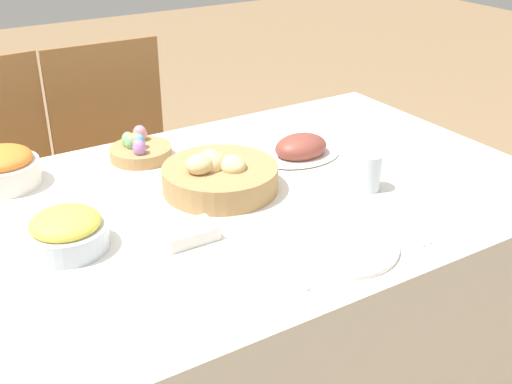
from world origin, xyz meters
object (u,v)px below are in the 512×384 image
at_px(ham_platter, 301,149).
at_px(bread_basket, 219,176).
at_px(chair_far_left, 6,199).
at_px(dinner_plate, 339,245).
at_px(butter_dish, 189,233).
at_px(pineapple_bowl, 67,231).
at_px(spoon, 402,224).
at_px(drinking_cup, 369,172).
at_px(chair_far_center, 124,172).
at_px(knife, 392,228).
at_px(fork, 279,267).
at_px(carrot_bowl, 3,168).
at_px(egg_basket, 139,149).

bearing_deg(ham_platter, bread_basket, -168.05).
relative_size(chair_far_left, dinner_plate, 3.74).
bearing_deg(butter_dish, pineapple_bowl, 155.82).
bearing_deg(spoon, drinking_cup, 75.83).
height_order(chair_far_center, knife, chair_far_center).
xyz_separation_m(ham_platter, dinner_plate, (-0.21, -0.44, -0.02)).
distance_m(chair_far_center, dinner_plate, 1.19).
bearing_deg(fork, knife, -2.34).
relative_size(ham_platter, drinking_cup, 2.53).
height_order(carrot_bowl, dinner_plate, carrot_bowl).
distance_m(pineapple_bowl, knife, 0.72).
bearing_deg(egg_basket, dinner_plate, -75.24).
height_order(dinner_plate, knife, dinner_plate).
xyz_separation_m(ham_platter, knife, (-0.06, -0.44, -0.02)).
xyz_separation_m(spoon, butter_dish, (-0.45, 0.20, 0.01)).
xyz_separation_m(dinner_plate, fork, (-0.15, 0.00, -0.00)).
distance_m(chair_far_center, egg_basket, 0.57).
bearing_deg(egg_basket, knife, -63.78).
distance_m(chair_far_left, chair_far_center, 0.42).
height_order(carrot_bowl, spoon, carrot_bowl).
relative_size(ham_platter, knife, 1.26).
xyz_separation_m(pineapple_bowl, spoon, (0.68, -0.31, -0.04)).
distance_m(chair_far_center, fork, 1.19).
distance_m(pineapple_bowl, drinking_cup, 0.75).
bearing_deg(chair_far_left, knife, -65.53).
xyz_separation_m(carrot_bowl, drinking_cup, (0.78, -0.51, -0.00)).
xyz_separation_m(pineapple_bowl, drinking_cup, (0.74, -0.12, 0.01)).
bearing_deg(drinking_cup, carrot_bowl, 146.82).
relative_size(bread_basket, egg_basket, 1.69).
distance_m(egg_basket, ham_platter, 0.46).
xyz_separation_m(egg_basket, spoon, (0.36, -0.68, -0.02)).
bearing_deg(ham_platter, pineapple_bowl, -168.99).
bearing_deg(spoon, egg_basket, 120.57).
xyz_separation_m(dinner_plate, butter_dish, (-0.26, 0.20, 0.01)).
distance_m(bread_basket, egg_basket, 0.31).
distance_m(egg_basket, pineapple_bowl, 0.49).
bearing_deg(chair_far_center, carrot_bowl, -134.76).
height_order(egg_basket, pineapple_bowl, pineapple_bowl).
height_order(knife, spoon, same).
xyz_separation_m(chair_far_center, fork, (-0.09, -1.15, 0.26)).
bearing_deg(butter_dish, egg_basket, 80.14).
relative_size(carrot_bowl, dinner_plate, 0.71).
height_order(carrot_bowl, butter_dish, carrot_bowl).
xyz_separation_m(egg_basket, dinner_plate, (0.18, -0.68, -0.02)).
relative_size(ham_platter, butter_dish, 1.99).
bearing_deg(chair_far_left, drinking_cup, -57.69).
bearing_deg(carrot_bowl, fork, -61.02).
bearing_deg(chair_far_center, bread_basket, -89.98).
distance_m(bread_basket, butter_dish, 0.25).
xyz_separation_m(chair_far_center, egg_basket, (-0.11, -0.48, 0.29)).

